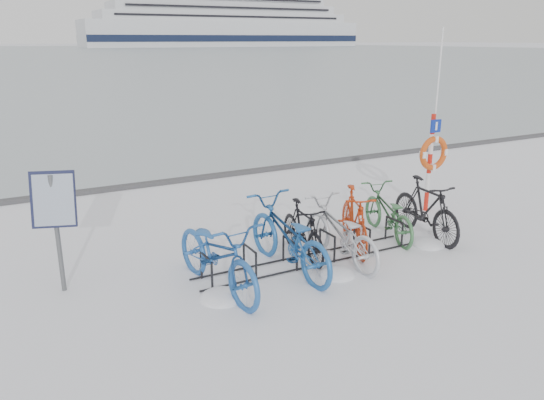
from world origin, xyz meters
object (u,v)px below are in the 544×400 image
object	(u,v)px
lifebuoy_station	(433,153)
cruise_ferry	(225,20)
bike_rack	(309,251)
info_board	(54,207)

from	to	relation	value
lifebuoy_station	cruise_ferry	distance (m)	251.13
bike_rack	lifebuoy_station	size ratio (longest dim) A/B	1.06
lifebuoy_station	cruise_ferry	size ratio (longest dim) A/B	0.03
bike_rack	info_board	bearing A→B (deg)	168.40
cruise_ferry	info_board	bearing A→B (deg)	-113.72
lifebuoy_station	cruise_ferry	bearing A→B (deg)	67.80
info_board	lifebuoy_station	world-z (taller)	lifebuoy_station
lifebuoy_station	cruise_ferry	world-z (taller)	cruise_ferry
info_board	cruise_ferry	bearing A→B (deg)	85.44
info_board	cruise_ferry	size ratio (longest dim) A/B	0.01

